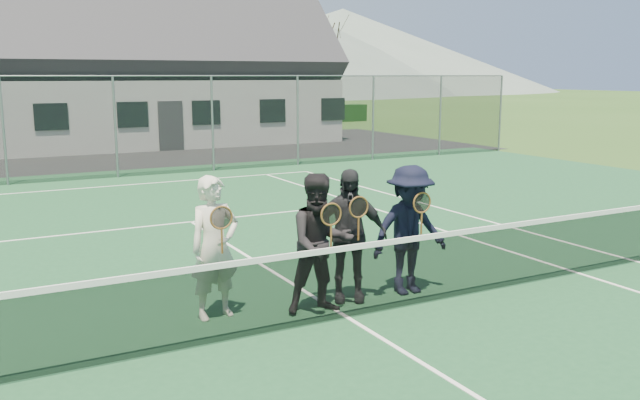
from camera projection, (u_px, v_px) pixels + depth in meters
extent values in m
plane|color=#2C4E1C|center=(82.00, 155.00, 25.83)|extent=(220.00, 220.00, 0.00)
cube|color=#1C4C2B|center=(348.00, 319.00, 8.50)|extent=(30.00, 30.00, 0.02)
cube|color=black|center=(43.00, 122.00, 36.12)|extent=(40.00, 1.20, 1.10)
cone|color=#54655D|center=(134.00, 19.00, 98.10)|extent=(120.00, 120.00, 22.00)
cone|color=slate|center=(343.00, 51.00, 115.11)|extent=(90.00, 90.00, 14.00)
cube|color=white|center=(130.00, 185.00, 18.79)|extent=(10.97, 0.06, 0.01)
cube|color=white|center=(637.00, 262.00, 11.05)|extent=(0.06, 23.77, 0.01)
cube|color=white|center=(578.00, 273.00, 10.41)|extent=(0.06, 23.77, 0.01)
cube|color=white|center=(191.00, 222.00, 14.04)|extent=(8.23, 0.06, 0.01)
cube|color=white|center=(348.00, 318.00, 8.50)|extent=(0.06, 12.80, 0.01)
cube|color=black|center=(348.00, 283.00, 8.41)|extent=(11.60, 0.02, 0.88)
cube|color=white|center=(348.00, 248.00, 8.33)|extent=(11.60, 0.03, 0.07)
cylinder|color=slate|center=(4.00, 132.00, 18.53)|extent=(0.07, 0.07, 3.00)
cylinder|color=slate|center=(115.00, 128.00, 19.92)|extent=(0.07, 0.07, 3.00)
cylinder|color=slate|center=(212.00, 124.00, 21.32)|extent=(0.07, 0.07, 3.00)
cylinder|color=slate|center=(298.00, 121.00, 22.71)|extent=(0.07, 0.07, 3.00)
cylinder|color=slate|center=(373.00, 118.00, 24.11)|extent=(0.07, 0.07, 3.00)
cylinder|color=slate|center=(440.00, 116.00, 25.50)|extent=(0.07, 0.07, 3.00)
cylinder|color=slate|center=(500.00, 114.00, 26.90)|extent=(0.07, 0.07, 3.00)
cube|color=black|center=(115.00, 128.00, 19.92)|extent=(30.00, 0.03, 3.00)
cylinder|color=slate|center=(112.00, 76.00, 19.65)|extent=(30.00, 0.04, 0.04)
cube|color=silver|center=(156.00, 111.00, 30.90)|extent=(15.00, 8.00, 2.80)
pyramid|color=#2D2D33|center=(152.00, 15.00, 30.12)|extent=(15.60, 8.20, 4.10)
cube|color=#2D2D33|center=(171.00, 126.00, 27.26)|extent=(1.00, 0.06, 2.00)
cube|color=black|center=(51.00, 117.00, 25.07)|extent=(1.20, 0.06, 1.00)
cube|color=black|center=(133.00, 115.00, 26.47)|extent=(1.20, 0.06, 1.00)
cube|color=black|center=(206.00, 113.00, 27.86)|extent=(1.20, 0.06, 1.00)
cube|color=black|center=(273.00, 111.00, 29.26)|extent=(1.20, 0.06, 1.00)
cube|color=black|center=(333.00, 109.00, 30.65)|extent=(1.20, 0.06, 1.00)
cylinder|color=#3A2115|center=(78.00, 95.00, 37.67)|extent=(0.22, 0.22, 3.85)
cylinder|color=#342013|center=(245.00, 93.00, 42.32)|extent=(0.22, 0.22, 3.85)
cylinder|color=#392214|center=(329.00, 92.00, 45.11)|extent=(0.22, 0.22, 3.85)
imported|color=silver|center=(215.00, 248.00, 8.39)|extent=(0.71, 0.51, 1.80)
torus|color=brown|center=(221.00, 218.00, 8.07)|extent=(0.29, 0.02, 0.29)
cylinder|color=black|center=(221.00, 218.00, 8.07)|extent=(0.25, 0.00, 0.25)
cylinder|color=brown|center=(222.00, 240.00, 8.12)|extent=(0.03, 0.03, 0.32)
imported|color=black|center=(321.00, 244.00, 8.58)|extent=(0.97, 0.82, 1.80)
torus|color=brown|center=(331.00, 214.00, 8.27)|extent=(0.29, 0.02, 0.29)
cylinder|color=black|center=(331.00, 214.00, 8.27)|extent=(0.25, 0.00, 0.25)
cylinder|color=brown|center=(331.00, 237.00, 8.32)|extent=(0.03, 0.03, 0.32)
imported|color=black|center=(348.00, 235.00, 9.03)|extent=(1.14, 0.84, 1.80)
torus|color=brown|center=(359.00, 207.00, 8.72)|extent=(0.29, 0.02, 0.29)
cylinder|color=black|center=(359.00, 207.00, 8.72)|extent=(0.25, 0.00, 0.25)
cylinder|color=brown|center=(358.00, 228.00, 8.77)|extent=(0.03, 0.03, 0.32)
imported|color=black|center=(409.00, 230.00, 9.33)|extent=(1.19, 0.71, 1.80)
torus|color=brown|center=(422.00, 203.00, 9.02)|extent=(0.29, 0.02, 0.29)
cylinder|color=black|center=(422.00, 203.00, 9.02)|extent=(0.25, 0.00, 0.25)
cylinder|color=brown|center=(421.00, 223.00, 9.07)|extent=(0.03, 0.03, 0.32)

